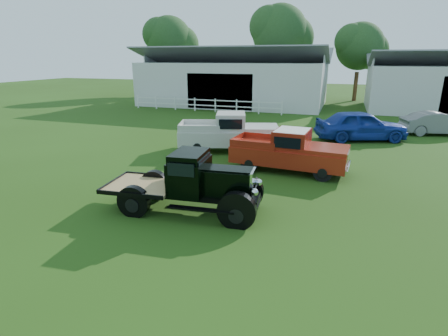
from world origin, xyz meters
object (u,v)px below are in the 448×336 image
(white_pickup, at_px, (229,132))
(misc_car_blue, at_px, (361,125))
(misc_car_grey, at_px, (438,123))
(vintage_flatbed, at_px, (187,182))
(red_pickup, at_px, (289,150))

(white_pickup, height_order, misc_car_blue, white_pickup)
(misc_car_blue, distance_m, misc_car_grey, 5.68)
(white_pickup, distance_m, misc_car_grey, 13.88)
(vintage_flatbed, bearing_deg, red_pickup, 59.87)
(misc_car_blue, bearing_deg, red_pickup, 136.97)
(vintage_flatbed, xyz_separation_m, red_pickup, (2.40, 5.18, -0.06))
(red_pickup, relative_size, misc_car_grey, 1.16)
(vintage_flatbed, xyz_separation_m, misc_car_blue, (5.51, 12.49, -0.10))
(red_pickup, bearing_deg, misc_car_grey, 58.12)
(misc_car_grey, bearing_deg, white_pickup, 111.02)
(vintage_flatbed, relative_size, red_pickup, 0.98)
(misc_car_grey, bearing_deg, misc_car_blue, 109.74)
(red_pickup, height_order, misc_car_grey, red_pickup)
(red_pickup, xyz_separation_m, misc_car_blue, (3.11, 7.30, -0.03))
(misc_car_grey, bearing_deg, red_pickup, 128.89)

